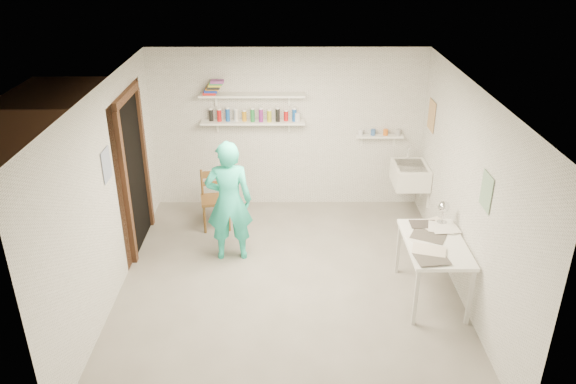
{
  "coord_description": "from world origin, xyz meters",
  "views": [
    {
      "loc": [
        -0.03,
        -5.63,
        3.9
      ],
      "look_at": [
        0.0,
        0.4,
        1.05
      ],
      "focal_mm": 35.0,
      "sensor_mm": 36.0,
      "label": 1
    }
  ],
  "objects_px": {
    "wall_clock": "(231,175)",
    "man": "(229,201)",
    "desk_lamp": "(444,207)",
    "wooden_chair": "(215,200)",
    "work_table": "(432,270)",
    "belfast_sink": "(410,175)"
  },
  "relations": [
    {
      "from": "work_table",
      "to": "wooden_chair",
      "type": "bearing_deg",
      "value": 147.35
    },
    {
      "from": "belfast_sink",
      "to": "man",
      "type": "height_order",
      "value": "man"
    },
    {
      "from": "man",
      "to": "work_table",
      "type": "relative_size",
      "value": 1.46
    },
    {
      "from": "wooden_chair",
      "to": "desk_lamp",
      "type": "distance_m",
      "value": 3.15
    },
    {
      "from": "man",
      "to": "wooden_chair",
      "type": "height_order",
      "value": "man"
    },
    {
      "from": "man",
      "to": "work_table",
      "type": "xyz_separation_m",
      "value": [
        2.38,
        -0.89,
        -0.44
      ]
    },
    {
      "from": "belfast_sink",
      "to": "wall_clock",
      "type": "relative_size",
      "value": 2.09
    },
    {
      "from": "belfast_sink",
      "to": "wall_clock",
      "type": "distance_m",
      "value": 2.63
    },
    {
      "from": "man",
      "to": "desk_lamp",
      "type": "height_order",
      "value": "man"
    },
    {
      "from": "belfast_sink",
      "to": "wooden_chair",
      "type": "xyz_separation_m",
      "value": [
        -2.77,
        -0.23,
        -0.27
      ]
    },
    {
      "from": "wall_clock",
      "to": "work_table",
      "type": "distance_m",
      "value": 2.7
    },
    {
      "from": "man",
      "to": "wall_clock",
      "type": "height_order",
      "value": "man"
    },
    {
      "from": "man",
      "to": "desk_lamp",
      "type": "distance_m",
      "value": 2.6
    },
    {
      "from": "belfast_sink",
      "to": "desk_lamp",
      "type": "bearing_deg",
      "value": -87.31
    },
    {
      "from": "wall_clock",
      "to": "work_table",
      "type": "xyz_separation_m",
      "value": [
        2.36,
        -1.11,
        -0.7
      ]
    },
    {
      "from": "belfast_sink",
      "to": "man",
      "type": "xyz_separation_m",
      "value": [
        -2.49,
        -1.04,
        0.1
      ]
    },
    {
      "from": "wooden_chair",
      "to": "desk_lamp",
      "type": "relative_size",
      "value": 6.27
    },
    {
      "from": "man",
      "to": "wall_clock",
      "type": "xyz_separation_m",
      "value": [
        0.02,
        0.22,
        0.27
      ]
    },
    {
      "from": "desk_lamp",
      "to": "wall_clock",
      "type": "bearing_deg",
      "value": 165.18
    },
    {
      "from": "belfast_sink",
      "to": "work_table",
      "type": "relative_size",
      "value": 0.55
    },
    {
      "from": "wall_clock",
      "to": "man",
      "type": "bearing_deg",
      "value": -98.32
    },
    {
      "from": "desk_lamp",
      "to": "wooden_chair",
      "type": "bearing_deg",
      "value": 155.97
    }
  ]
}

